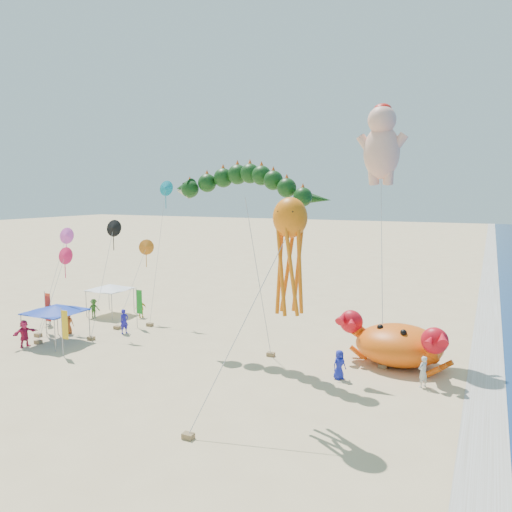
# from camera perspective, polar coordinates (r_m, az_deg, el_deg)

# --- Properties ---
(ground) EXTENTS (320.00, 320.00, 0.00)m
(ground) POSITION_cam_1_polar(r_m,az_deg,el_deg) (31.48, 1.78, -12.45)
(ground) COLOR #D1B784
(ground) RESTS_ON ground
(foam_strip) EXTENTS (320.00, 320.00, 0.00)m
(foam_strip) POSITION_cam_1_polar(r_m,az_deg,el_deg) (29.20, 24.72, -14.74)
(foam_strip) COLOR silver
(foam_strip) RESTS_ON ground
(crab_inflatable) EXTENTS (7.18, 6.01, 3.14)m
(crab_inflatable) POSITION_cam_1_polar(r_m,az_deg,el_deg) (32.35, 15.98, -9.60)
(crab_inflatable) COLOR #F55B0C
(crab_inflatable) RESTS_ON ground
(dragon_kite) EXTENTS (11.40, 3.53, 12.09)m
(dragon_kite) POSITION_cam_1_polar(r_m,az_deg,el_deg) (32.56, -1.53, 7.67)
(dragon_kite) COLOR black
(dragon_kite) RESTS_ON ground
(cherub_kite) EXTENTS (2.94, 6.09, 16.51)m
(cherub_kite) POSITION_cam_1_polar(r_m,az_deg,el_deg) (35.45, 14.18, 12.49)
(cherub_kite) COLOR #FFB69B
(cherub_kite) RESTS_ON ground
(octopus_kite) EXTENTS (4.03, 5.25, 10.41)m
(octopus_kite) POSITION_cam_1_polar(r_m,az_deg,el_deg) (23.31, 3.83, 0.97)
(octopus_kite) COLOR orange
(octopus_kite) RESTS_ON ground
(canopy_blue) EXTENTS (3.76, 3.76, 2.71)m
(canopy_blue) POSITION_cam_1_polar(r_m,az_deg,el_deg) (38.22, -21.96, -5.62)
(canopy_blue) COLOR gray
(canopy_blue) RESTS_ON ground
(canopy_white) EXTENTS (3.38, 3.38, 2.71)m
(canopy_white) POSITION_cam_1_polar(r_m,az_deg,el_deg) (45.28, -16.37, -3.43)
(canopy_white) COLOR gray
(canopy_white) RESTS_ON ground
(feather_flags) EXTENTS (6.02, 7.61, 3.20)m
(feather_flags) POSITION_cam_1_polar(r_m,az_deg,el_deg) (39.05, -19.91, -5.90)
(feather_flags) COLOR gray
(feather_flags) RESTS_ON ground
(beachgoers) EXTENTS (29.67, 11.40, 1.89)m
(beachgoers) POSITION_cam_1_polar(r_m,az_deg,el_deg) (38.55, -16.47, -7.65)
(beachgoers) COLOR #2C6120
(beachgoers) RESTS_ON ground
(small_kites) EXTENTS (6.81, 11.02, 11.65)m
(small_kites) POSITION_cam_1_polar(r_m,az_deg,el_deg) (40.76, -16.26, 1.71)
(small_kites) COLOR #FE1C52
(small_kites) RESTS_ON ground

